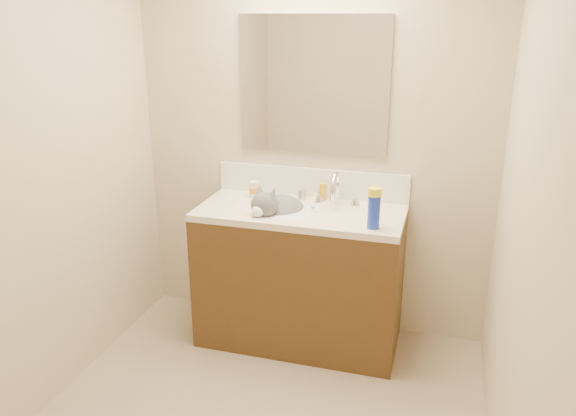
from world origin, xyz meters
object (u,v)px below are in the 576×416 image
Objects in this scene: amber_bottle at (323,192)px; silver_jar at (302,194)px; vanity_cabinet at (300,279)px; spray_can at (374,212)px; pill_bottle at (254,189)px; cat at (278,212)px; basin at (279,220)px; faucet at (336,191)px.

silver_jar is at bearing -173.45° from amber_bottle.
vanity_cabinet is 6.69× the size of spray_can.
pill_bottle is at bearing -172.49° from amber_bottle.
cat reaches higher than silver_jar.
basin is 2.51× the size of spray_can.
amber_bottle is (0.09, 0.21, 0.50)m from vanity_cabinet.
basin is at bearing -39.45° from pill_bottle.
faucet reaches higher than pill_bottle.
pill_bottle is at bearing 157.13° from spray_can.
amber_bottle is 0.53m from spray_can.
amber_bottle is (0.13, 0.01, 0.02)m from silver_jar.
pill_bottle is (-0.52, 0.01, -0.04)m from faucet.
silver_jar is at bearing 70.77° from basin.
faucet is at bearing -36.70° from amber_bottle.
vanity_cabinet is 11.25× the size of amber_bottle.
pill_bottle reaches higher than vanity_cabinet.
basin is 0.05m from cat.
pill_bottle reaches higher than basin.
basin is at bearing -165.96° from vanity_cabinet.
silver_jar is 0.58× the size of amber_bottle.
spray_can reaches higher than silver_jar.
basin is 1.61× the size of faucet.
cat is at bearing 132.87° from basin.
spray_can is (0.49, -0.37, 0.06)m from silver_jar.
basin is (-0.12, -0.03, 0.38)m from vanity_cabinet.
cat is (-0.13, -0.02, 0.42)m from vanity_cabinet.
cat is 0.24m from silver_jar.
vanity_cabinet is 0.62m from pill_bottle.
vanity_cabinet is at bearing -142.71° from faucet.
silver_jar reaches higher than vanity_cabinet.
vanity_cabinet is at bearing -112.27° from amber_bottle.
pill_bottle is (-0.34, 0.15, 0.50)m from vanity_cabinet.
spray_can reaches higher than basin.
faucet is at bearing 130.17° from spray_can.
cat reaches higher than vanity_cabinet.
vanity_cabinet is at bearing -23.99° from pill_bottle.
amber_bottle is at bearing 64.64° from cat.
cat is 2.52× the size of spray_can.
cat is at bearing -134.30° from amber_bottle.
spray_can is (0.45, -0.18, 0.54)m from vanity_cabinet.
faucet reaches higher than amber_bottle.
basin is at bearing -130.78° from amber_bottle.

